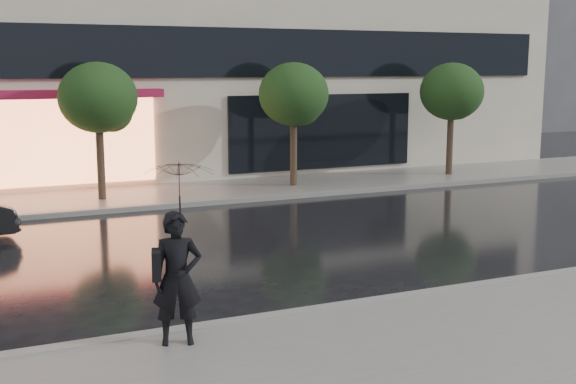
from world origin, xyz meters
TOP-DOWN VIEW (x-y plane):
  - ground at (0.00, 0.00)m, footprint 120.00×120.00m
  - sidewalk_near at (0.00, -3.25)m, footprint 60.00×4.50m
  - sidewalk_far at (0.00, 10.25)m, footprint 60.00×3.50m
  - curb_near at (0.00, -1.00)m, footprint 60.00×0.25m
  - curb_far at (0.00, 8.50)m, footprint 60.00×0.25m
  - bg_building_right at (26.00, 28.00)m, footprint 12.00×12.00m
  - tree_mid_west at (-2.94, 10.03)m, footprint 2.20×2.20m
  - tree_mid_east at (3.06, 10.03)m, footprint 2.20×2.20m
  - tree_far_east at (9.06, 10.03)m, footprint 2.20×2.20m
  - pedestrian_with_umbrella at (-3.88, -1.51)m, footprint 1.15×1.16m

SIDE VIEW (x-z plane):
  - ground at x=0.00m, z-range 0.00..0.00m
  - sidewalk_near at x=0.00m, z-range 0.00..0.12m
  - sidewalk_far at x=0.00m, z-range 0.00..0.12m
  - curb_near at x=0.00m, z-range 0.00..0.14m
  - curb_far at x=0.00m, z-range 0.00..0.14m
  - pedestrian_with_umbrella at x=-3.88m, z-range 0.47..2.99m
  - tree_mid_west at x=-2.94m, z-range 0.93..4.92m
  - tree_mid_east at x=3.06m, z-range 0.93..4.92m
  - tree_far_east at x=9.06m, z-range 0.93..4.92m
  - bg_building_right at x=26.00m, z-range 0.00..16.00m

